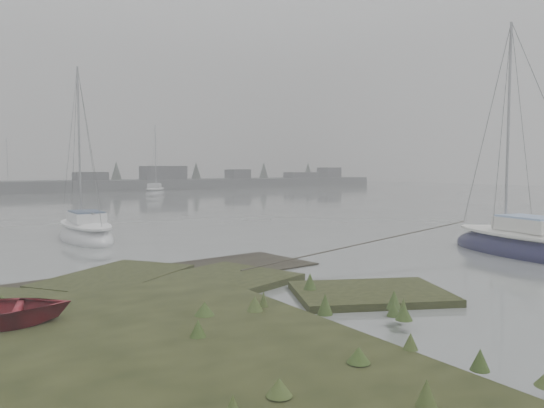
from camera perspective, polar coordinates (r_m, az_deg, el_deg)
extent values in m
plane|color=slate|center=(40.46, -21.60, -0.67)|extent=(160.00, 160.00, 0.00)
cube|color=#4C4F51|center=(79.30, -7.84, 2.12)|extent=(60.00, 8.00, 1.60)
cube|color=#424247|center=(72.83, -18.94, 2.42)|extent=(4.00, 3.00, 2.20)
cube|color=#424247|center=(75.94, -11.61, 2.90)|extent=(6.00, 3.00, 3.00)
cube|color=#424247|center=(81.17, -3.71, 2.86)|extent=(3.00, 3.00, 2.50)
cube|color=#424247|center=(87.74, 3.12, 2.78)|extent=(5.00, 3.00, 2.00)
cube|color=#424247|center=(91.44, 6.15, 3.06)|extent=(3.00, 3.00, 2.80)
cone|color=#384238|center=(75.83, -16.40, 3.13)|extent=(2.00, 2.00, 3.50)
cone|color=#384238|center=(80.17, -8.16, 3.28)|extent=(2.00, 2.00, 3.50)
cone|color=#384238|center=(85.98, -0.90, 3.36)|extent=(2.00, 2.00, 3.50)
cone|color=#384238|center=(91.13, 3.89, 3.38)|extent=(2.00, 2.00, 3.50)
ellipsoid|color=#121235|center=(20.55, 25.34, -4.66)|extent=(3.31, 6.56, 1.52)
ellipsoid|color=white|center=(20.48, 25.39, -2.98)|extent=(2.74, 5.68, 0.43)
cube|color=white|center=(20.26, 25.97, -2.00)|extent=(1.76, 2.38, 0.45)
cube|color=#86A3CF|center=(20.23, 25.99, -1.29)|extent=(1.63, 2.19, 0.07)
cylinder|color=#939399|center=(20.96, 24.08, 7.87)|extent=(0.10, 0.10, 7.16)
cylinder|color=#939399|center=(20.11, 26.37, -1.33)|extent=(0.60, 2.47, 0.08)
ellipsoid|color=silver|center=(23.79, -19.42, -3.41)|extent=(1.93, 5.65, 1.37)
ellipsoid|color=white|center=(23.73, -19.45, -2.10)|extent=(1.55, 4.92, 0.39)
cube|color=white|center=(23.47, -19.34, -1.34)|extent=(1.23, 1.95, 0.40)
cube|color=#1A2B49|center=(23.45, -19.35, -0.79)|extent=(1.15, 1.78, 0.06)
cylinder|color=#939399|center=(24.34, -20.03, 6.27)|extent=(0.09, 0.09, 6.43)
cylinder|color=#939399|center=(23.29, -19.26, -0.82)|extent=(0.11, 2.25, 0.07)
ellipsoid|color=#9DA0A6|center=(60.56, -12.47, 1.05)|extent=(4.70, 6.18, 1.46)
ellipsoid|color=white|center=(60.53, -12.48, 1.60)|extent=(3.97, 5.32, 0.41)
cube|color=white|center=(60.26, -12.52, 1.93)|extent=(2.14, 2.42, 0.43)
cube|color=silver|center=(60.26, -12.53, 2.16)|extent=(1.98, 2.23, 0.07)
cylinder|color=#939399|center=(61.26, -12.42, 5.11)|extent=(0.09, 0.09, 6.85)
cylinder|color=#939399|center=(60.09, -12.55, 2.15)|extent=(1.26, 2.12, 0.08)
ellipsoid|color=#A7ACB1|center=(71.61, -26.00, 1.16)|extent=(5.31, 3.58, 1.23)
ellipsoid|color=silver|center=(71.59, -26.01, 1.55)|extent=(4.58, 3.01, 0.35)
cube|color=silver|center=(71.52, -25.85, 1.80)|extent=(2.03, 1.70, 0.36)
cube|color=silver|center=(71.51, -25.85, 1.96)|extent=(1.87, 1.57, 0.06)
cylinder|color=#939399|center=(71.74, -26.58, 4.06)|extent=(0.08, 0.08, 5.79)
cylinder|color=#939399|center=(71.47, -25.74, 1.96)|extent=(1.88, 0.88, 0.07)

